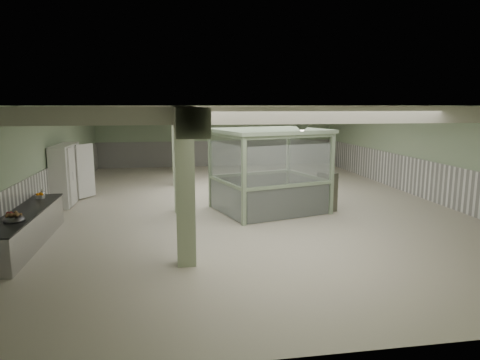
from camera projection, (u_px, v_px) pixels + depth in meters
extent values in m
plane|color=beige|center=(247.00, 202.00, 16.09)|extent=(20.00, 20.00, 0.00)
cube|color=white|center=(247.00, 105.00, 15.46)|extent=(14.00, 20.00, 0.02)
cube|color=#99B08C|center=(217.00, 136.00, 25.50)|extent=(14.00, 0.02, 3.60)
cube|color=#99B08C|center=(373.00, 235.00, 6.05)|extent=(14.00, 0.02, 3.60)
cube|color=#99B08C|center=(47.00, 159.00, 14.66)|extent=(0.02, 20.00, 3.60)
cube|color=#99B08C|center=(421.00, 152.00, 16.89)|extent=(0.02, 20.00, 3.60)
cube|color=white|center=(50.00, 189.00, 14.85)|extent=(0.05, 19.90, 1.50)
cube|color=white|center=(419.00, 178.00, 17.07)|extent=(0.05, 19.90, 1.50)
cube|color=white|center=(218.00, 154.00, 25.65)|extent=(13.90, 0.05, 1.50)
cube|color=silver|center=(178.00, 112.00, 15.10)|extent=(0.45, 19.90, 0.40)
cube|color=silver|center=(317.00, 115.00, 8.20)|extent=(13.90, 0.35, 0.32)
cube|color=silver|center=(283.00, 113.00, 10.63)|extent=(13.90, 0.35, 0.32)
cube|color=silver|center=(262.00, 112.00, 13.06)|extent=(13.90, 0.35, 0.32)
cube|color=silver|center=(247.00, 111.00, 15.50)|extent=(13.90, 0.35, 0.32)
cube|color=silver|center=(237.00, 110.00, 17.93)|extent=(13.90, 0.35, 0.32)
cube|color=silver|center=(229.00, 109.00, 20.36)|extent=(13.90, 0.35, 0.32)
cube|color=silver|center=(222.00, 109.00, 22.79)|extent=(13.90, 0.35, 0.32)
cube|color=#B0C19B|center=(185.00, 187.00, 9.54)|extent=(0.42, 0.42, 3.60)
cube|color=#B0C19B|center=(180.00, 160.00, 14.40)|extent=(0.42, 0.42, 3.60)
cube|color=#B0C19B|center=(177.00, 146.00, 19.27)|extent=(0.42, 0.42, 3.60)
cube|color=#B0C19B|center=(176.00, 139.00, 23.15)|extent=(0.42, 0.42, 3.60)
cone|color=#313D2E|center=(302.00, 128.00, 10.78)|extent=(0.44, 0.44, 0.22)
cone|color=#313D2E|center=(258.00, 120.00, 16.12)|extent=(0.44, 0.44, 0.22)
cone|color=#313D2E|center=(237.00, 117.00, 20.98)|extent=(0.44, 0.44, 0.22)
cube|color=#ADAEB2|center=(26.00, 229.00, 11.05)|extent=(0.76, 4.53, 0.88)
cube|color=black|center=(25.00, 213.00, 10.98)|extent=(0.80, 4.57, 0.04)
cylinder|color=#B2B2B7|center=(40.00, 197.00, 12.57)|extent=(0.35, 0.35, 0.10)
cube|color=silver|center=(66.00, 174.00, 15.81)|extent=(0.59, 2.38, 2.18)
cube|color=silver|center=(72.00, 176.00, 15.33)|extent=(0.06, 0.89, 2.08)
cube|color=silver|center=(82.00, 171.00, 16.51)|extent=(0.53, 0.79, 2.08)
cube|color=silver|center=(73.00, 176.00, 15.34)|extent=(0.02, 0.05, 0.30)
cube|color=silver|center=(79.00, 172.00, 16.40)|extent=(0.02, 0.05, 0.30)
cube|color=#8FA684|center=(244.00, 182.00, 12.77)|extent=(0.15, 0.15, 2.70)
cube|color=#8FA684|center=(210.00, 170.00, 15.17)|extent=(0.15, 0.15, 2.70)
cube|color=#8FA684|center=(332.00, 174.00, 14.15)|extent=(0.15, 0.15, 2.70)
cube|color=#8FA684|center=(288.00, 164.00, 16.55)|extent=(0.15, 0.15, 2.70)
cube|color=#8FA684|center=(269.00, 131.00, 14.42)|extent=(4.18, 3.81, 0.12)
cube|color=silver|center=(290.00, 203.00, 13.60)|extent=(2.94, 0.91, 1.05)
cube|color=silver|center=(290.00, 164.00, 13.38)|extent=(2.94, 0.91, 1.22)
cube|color=silver|center=(251.00, 188.00, 16.00)|extent=(2.94, 0.91, 1.05)
cube|color=silver|center=(251.00, 155.00, 15.78)|extent=(2.94, 0.91, 1.22)
cube|color=silver|center=(226.00, 199.00, 14.11)|extent=(0.76, 2.42, 1.05)
cube|color=silver|center=(226.00, 162.00, 13.89)|extent=(0.76, 2.42, 1.22)
cube|color=silver|center=(308.00, 191.00, 15.49)|extent=(0.76, 2.42, 1.05)
cube|color=silver|center=(309.00, 157.00, 15.28)|extent=(0.76, 2.42, 1.22)
cube|color=#585849|center=(327.00, 191.00, 14.79)|extent=(0.60, 0.72, 1.33)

